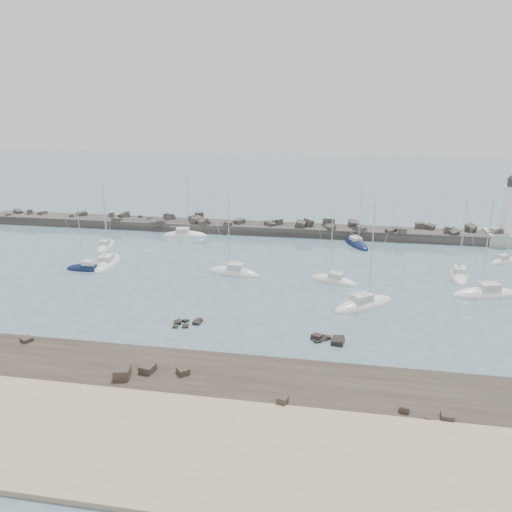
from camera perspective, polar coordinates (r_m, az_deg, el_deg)
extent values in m
plane|color=slate|center=(71.72, -2.85, -5.00)|extent=(400.00, 400.00, 0.00)
cube|color=tan|center=(45.13, -12.44, -20.40)|extent=(140.00, 14.00, 1.00)
cube|color=#2A231D|center=(52.80, -8.27, -13.99)|extent=(140.00, 12.00, 0.70)
cube|color=#2A231D|center=(53.66, -15.04, -12.78)|extent=(1.88, 2.01, 1.11)
cube|color=#2A231D|center=(49.09, 16.59, -16.37)|extent=(0.99, 0.86, 0.60)
cube|color=#2A231D|center=(49.35, 21.04, -16.72)|extent=(1.14, 1.15, 0.54)
cube|color=#2A231D|center=(49.10, 16.66, -16.61)|extent=(0.77, 0.80, 0.27)
cube|color=#2A231D|center=(64.96, -24.74, -8.64)|extent=(1.67, 1.61, 0.45)
cube|color=#2A231D|center=(54.20, -12.28, -12.45)|extent=(1.61, 1.68, 0.75)
cube|color=#2A231D|center=(48.79, 19.00, -17.11)|extent=(0.58, 0.54, 0.24)
cube|color=#2A231D|center=(53.27, -8.34, -12.86)|extent=(1.64, 1.65, 0.64)
cube|color=#2A231D|center=(48.26, 3.05, -16.14)|extent=(1.13, 1.13, 0.72)
cube|color=black|center=(64.04, -8.06, -8.02)|extent=(0.98, 0.98, 0.67)
cube|color=black|center=(64.69, -6.79, -7.66)|extent=(1.07, 1.00, 0.80)
cube|color=black|center=(65.55, -8.07, -7.47)|extent=(0.97, 1.10, 0.80)
cube|color=black|center=(65.16, -8.92, -7.66)|extent=(1.27, 1.27, 1.06)
cube|color=black|center=(64.12, -9.18, -7.99)|extent=(0.69, 0.78, 0.49)
cube|color=black|center=(65.12, -6.51, -7.37)|extent=(0.89, 0.80, 0.68)
cube|color=black|center=(60.92, 6.99, -9.19)|extent=(1.60, 1.76, 0.94)
cube|color=black|center=(61.08, 8.18, -9.25)|extent=(0.93, 0.80, 0.62)
cube|color=black|center=(60.11, 9.34, -9.61)|extent=(1.71, 1.82, 1.18)
cube|color=black|center=(60.36, 7.00, -9.76)|extent=(1.25, 1.22, 0.66)
cube|color=black|center=(60.95, 7.66, -9.48)|extent=(1.21, 1.29, 0.93)
cube|color=#2F2C2A|center=(108.46, -2.30, 2.96)|extent=(115.00, 6.00, 3.20)
cube|color=#2F2C2A|center=(110.62, -11.00, 3.73)|extent=(2.42, 2.04, 1.69)
cube|color=#2F2C2A|center=(112.24, -6.50, 4.50)|extent=(2.42, 2.38, 1.97)
cube|color=#2F2C2A|center=(104.20, 16.32, 2.71)|extent=(2.13, 2.54, 1.49)
cube|color=#2F2C2A|center=(111.01, -11.54, 3.68)|extent=(1.88, 2.00, 1.20)
cube|color=#2F2C2A|center=(106.93, 10.86, 3.51)|extent=(1.46, 1.54, 1.39)
cube|color=#2F2C2A|center=(117.65, -14.84, 4.53)|extent=(2.92, 2.84, 1.98)
cube|color=#2F2C2A|center=(107.10, 2.66, 3.82)|extent=(2.09, 2.06, 1.74)
cube|color=#2F2C2A|center=(106.64, 1.46, 3.62)|extent=(2.33, 2.30, 1.65)
cube|color=#2F2C2A|center=(110.13, -6.93, 4.07)|extent=(3.00, 3.37, 2.68)
cube|color=#2F2C2A|center=(109.28, 21.00, 2.67)|extent=(1.94, 2.01, 1.31)
cube|color=#2F2C2A|center=(125.10, -23.60, 4.06)|extent=(1.27, 1.21, 0.77)
cube|color=#2F2C2A|center=(106.79, 6.90, 3.33)|extent=(2.13, 2.20, 1.27)
cube|color=#2F2C2A|center=(104.02, 11.72, 2.85)|extent=(3.10, 3.36, 2.18)
cube|color=#2F2C2A|center=(113.09, -9.45, 4.23)|extent=(1.39, 1.72, 1.35)
cube|color=#2F2C2A|center=(103.52, 8.63, 3.17)|extent=(2.11, 1.99, 1.56)
cube|color=#2F2C2A|center=(107.11, 8.27, 3.67)|extent=(2.75, 2.65, 2.67)
cube|color=#2F2C2A|center=(108.86, -6.83, 4.05)|extent=(2.79, 2.95, 1.89)
cube|color=#2F2C2A|center=(128.73, -26.43, 4.11)|extent=(1.54, 1.77, 1.38)
cube|color=#2F2C2A|center=(130.47, -25.54, 4.51)|extent=(2.57, 2.22, 1.91)
cube|color=#2F2C2A|center=(118.62, -16.17, 4.47)|extent=(1.38, 1.29, 1.54)
cube|color=#2F2C2A|center=(105.87, 1.70, 3.49)|extent=(2.59, 2.26, 2.05)
cube|color=#2F2C2A|center=(110.35, -10.80, 3.70)|extent=(2.42, 2.38, 1.65)
cube|color=#2F2C2A|center=(105.74, 5.98, 3.75)|extent=(2.64, 2.39, 2.28)
cube|color=#2F2C2A|center=(105.15, 8.39, 3.19)|extent=(2.33, 2.00, 2.01)
cube|color=#2F2C2A|center=(126.78, -23.20, 4.44)|extent=(2.44, 2.32, 1.63)
cube|color=#2F2C2A|center=(104.88, 5.08, 3.52)|extent=(2.48, 2.35, 2.40)
cube|color=#2F2C2A|center=(107.94, -5.57, 3.78)|extent=(1.56, 1.40, 1.27)
cube|color=#2F2C2A|center=(116.08, -13.05, 4.38)|extent=(1.15, 1.19, 0.93)
cube|color=#2F2C2A|center=(109.15, 19.27, 3.03)|extent=(2.32, 2.42, 2.00)
cube|color=#2F2C2A|center=(111.22, -7.43, 4.20)|extent=(1.80, 1.94, 1.33)
cube|color=#2F2C2A|center=(107.45, -1.94, 3.83)|extent=(1.93, 2.08, 1.26)
cube|color=#2F2C2A|center=(122.10, -19.25, 4.46)|extent=(2.68, 2.76, 1.57)
cube|color=#2F2C2A|center=(108.18, -1.89, 3.82)|extent=(2.96, 2.88, 1.91)
cube|color=#2F2C2A|center=(114.61, -12.00, 4.06)|extent=(1.81, 1.87, 1.19)
cube|color=#2F2C2A|center=(110.98, 25.27, 2.60)|extent=(1.31, 1.16, 1.21)
cube|color=#2F2C2A|center=(108.53, 2.19, 3.79)|extent=(1.85, 1.72, 1.39)
cube|color=#2F2C2A|center=(106.62, 21.59, 2.55)|extent=(2.55, 2.79, 2.01)
cube|color=#2F2C2A|center=(109.03, 18.23, 3.24)|extent=(1.96, 1.64, 1.61)
cube|color=#2F2C2A|center=(105.58, 15.78, 2.81)|extent=(1.85, 1.79, 1.60)
cube|color=#2F2C2A|center=(128.02, -24.43, 4.55)|extent=(1.75, 1.91, 1.57)
cube|color=#2F2C2A|center=(104.01, 15.04, 2.74)|extent=(2.05, 2.14, 1.40)
cube|color=#2F2C2A|center=(104.73, 11.88, 2.99)|extent=(1.88, 2.34, 1.73)
cube|color=#2F2C2A|center=(109.03, 25.75, 2.31)|extent=(3.25, 2.99, 2.17)
cube|color=#2F2C2A|center=(113.41, -9.94, 4.36)|extent=(2.78, 3.12, 2.38)
cube|color=#2F2C2A|center=(107.29, -6.05, 3.83)|extent=(2.53, 2.67, 1.85)
cube|color=#2F2C2A|center=(106.00, -3.26, 3.58)|extent=(1.97, 2.07, 1.43)
cube|color=#2F2C2A|center=(121.34, -20.30, 4.22)|extent=(1.37, 1.31, 1.24)
cube|color=#2F2C2A|center=(114.54, -15.63, 3.94)|extent=(1.96, 1.99, 1.62)
cube|color=#2F2C2A|center=(109.93, 23.28, 2.82)|extent=(2.60, 3.04, 2.72)
cube|color=#2F2C2A|center=(106.92, 21.07, 2.70)|extent=(1.91, 1.66, 1.93)
cube|color=#2F2C2A|center=(107.03, 11.04, 3.51)|extent=(2.42, 2.48, 2.29)
cube|color=#A4A49F|center=(110.68, 26.48, 1.72)|extent=(7.00, 7.00, 3.00)
cylinder|color=white|center=(109.40, 26.90, 4.74)|extent=(2.50, 2.50, 9.00)
cylinder|color=white|center=(108.65, 27.22, 7.01)|extent=(3.20, 3.20, 0.25)
ellipsoid|color=white|center=(100.79, -16.77, 0.98)|extent=(3.82, 8.59, 2.04)
cube|color=silver|center=(100.09, -16.89, 1.56)|extent=(2.01, 2.55, 0.63)
cylinder|color=silver|center=(99.84, -16.98, 4.65)|extent=(0.11, 0.11, 11.20)
cylinder|color=silver|center=(99.41, -17.02, 1.80)|extent=(0.60, 3.29, 0.09)
ellipsoid|color=#0D193A|center=(88.55, -18.73, -1.46)|extent=(7.39, 2.62, 2.01)
cube|color=silver|center=(88.04, -18.59, -0.74)|extent=(2.11, 1.57, 0.69)
cylinder|color=silver|center=(87.20, -19.44, 2.14)|extent=(0.12, 0.12, 9.83)
cylinder|color=silver|center=(87.63, -18.33, -0.36)|extent=(2.91, 0.25, 0.10)
ellipsoid|color=white|center=(90.18, -16.55, -0.92)|extent=(3.87, 10.01, 2.41)
cube|color=silver|center=(89.33, -16.74, -0.16)|extent=(2.20, 2.90, 0.75)
cylinder|color=silver|center=(88.87, -16.80, 3.92)|extent=(0.13, 0.13, 13.21)
cylinder|color=silver|center=(88.53, -16.94, 0.13)|extent=(0.45, 3.91, 0.11)
ellipsoid|color=white|center=(105.36, -8.10, 2.27)|extent=(9.63, 4.18, 2.29)
cube|color=silver|center=(105.11, -8.38, 2.97)|extent=(2.85, 2.23, 0.71)
cylinder|color=silver|center=(103.59, -7.86, 6.14)|extent=(0.12, 0.12, 12.57)
cylinder|color=silver|center=(105.06, -8.75, 3.31)|extent=(3.70, 0.63, 0.10)
ellipsoid|color=white|center=(81.93, -2.59, -2.03)|extent=(9.30, 4.48, 2.38)
cube|color=silver|center=(81.30, -2.31, -1.13)|extent=(2.81, 2.26, 0.79)
cylinder|color=silver|center=(80.14, -3.12, 2.78)|extent=(0.14, 0.14, 12.06)
cylinder|color=silver|center=(80.83, -1.91, -0.69)|extent=(3.52, 0.82, 0.11)
ellipsoid|color=white|center=(71.00, 12.20, -5.59)|extent=(9.77, 8.86, 2.51)
cube|color=silver|center=(70.13, 11.97, -4.58)|extent=(3.47, 3.37, 0.79)
cylinder|color=silver|center=(68.88, 13.12, 0.60)|extent=(0.13, 0.13, 13.63)
cylinder|color=silver|center=(69.42, 11.56, -4.14)|extent=(3.18, 2.67, 0.11)
ellipsoid|color=#0D193A|center=(99.90, 11.40, 1.25)|extent=(6.10, 8.98, 2.10)
cube|color=silver|center=(99.95, 11.33, 1.99)|extent=(2.61, 2.94, 0.64)
cylinder|color=silver|center=(97.67, 11.81, 4.94)|extent=(0.11, 0.11, 11.69)
cylinder|color=silver|center=(100.32, 11.20, 2.40)|extent=(1.55, 3.18, 0.09)
ellipsoid|color=white|center=(79.31, 8.85, -2.90)|extent=(8.14, 5.06, 2.04)
cube|color=silver|center=(78.77, 9.15, -2.13)|extent=(2.60, 2.25, 0.67)
cylinder|color=silver|center=(77.63, 8.63, 1.42)|extent=(0.11, 0.11, 10.52)
cylinder|color=silver|center=(78.38, 9.54, -1.77)|extent=(2.94, 1.21, 0.10)
ellipsoid|color=white|center=(87.08, 22.13, -2.16)|extent=(3.73, 9.13, 2.28)
cube|color=silver|center=(86.25, 22.25, -1.42)|extent=(2.06, 2.67, 0.73)
cylinder|color=silver|center=(85.83, 22.61, 2.38)|extent=(0.13, 0.13, 11.98)
cylinder|color=silver|center=(85.46, 22.34, -1.12)|extent=(0.50, 3.54, 0.10)
ellipsoid|color=white|center=(80.34, 24.69, -4.10)|extent=(10.37, 5.44, 2.52)
cube|color=silver|center=(80.09, 25.13, -3.10)|extent=(3.19, 2.63, 0.80)
cylinder|color=silver|center=(77.65, 24.90, 1.22)|extent=(0.14, 0.14, 13.39)
cylinder|color=silver|center=(80.20, 25.63, -2.57)|extent=(3.87, 1.10, 0.11)
ellipsoid|color=white|center=(97.93, 26.46, -0.62)|extent=(6.02, 5.06, 1.78)
cube|color=silver|center=(97.40, 26.44, -0.04)|extent=(2.09, 1.98, 0.64)
cylinder|color=silver|center=(97.06, 27.03, 2.15)|extent=(0.11, 0.11, 8.18)
cylinder|color=silver|center=(96.91, 26.33, 0.26)|extent=(2.02, 1.49, 0.09)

